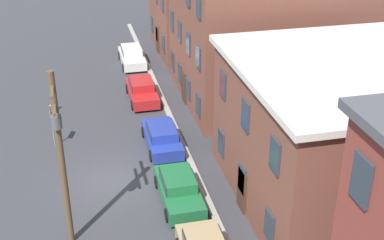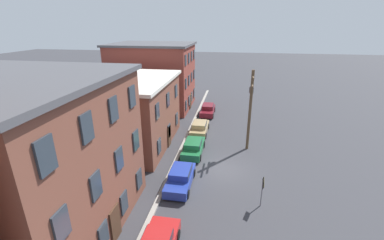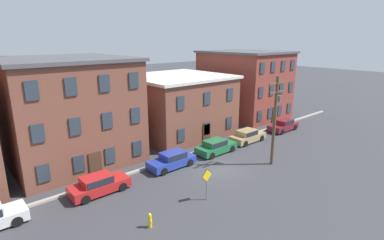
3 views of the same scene
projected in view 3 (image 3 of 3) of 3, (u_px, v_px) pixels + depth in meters
The scene contains 13 objects.
ground_plane at pixel (221, 170), 26.64m from camera, with size 200.00×200.00×0.00m, color #38383D.
kerb_strip at pixel (188, 155), 29.90m from camera, with size 56.00×0.36×0.16m, color #9E998E.
apartment_midblock at pixel (67, 109), 28.12m from camera, with size 11.23×11.57×9.66m.
apartment_far at pixel (177, 104), 36.30m from camera, with size 11.39×10.81×7.07m.
apartment_annex at pixel (244, 84), 44.50m from camera, with size 9.77×11.70×9.55m.
car_red at pixel (99, 184), 22.46m from camera, with size 4.40×1.92×1.43m.
car_blue at pixel (172, 159), 26.99m from camera, with size 4.40×1.92×1.43m.
car_green at pixel (216, 146), 30.32m from camera, with size 4.40×1.92×1.43m.
car_tan at pixel (247, 136), 33.63m from camera, with size 4.40×1.92×1.43m.
car_maroon at pixel (283, 125), 37.82m from camera, with size 4.40×1.92×1.43m.
caution_sign at pixel (207, 179), 21.27m from camera, with size 1.03×0.08×2.44m.
utility_pole at pixel (275, 116), 26.69m from camera, with size 2.40×0.44×8.17m.
fire_hydrant at pixel (150, 220), 18.43m from camera, with size 0.24×0.34×0.96m.
Camera 3 is at (-17.99, -16.86, 11.31)m, focal length 28.00 mm.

